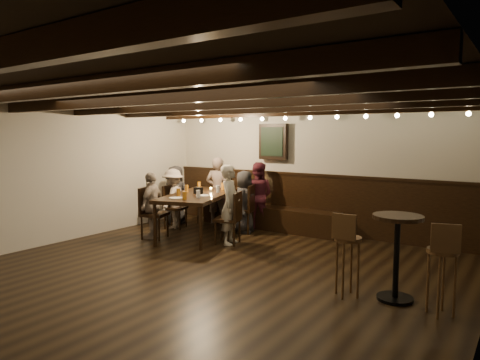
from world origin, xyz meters
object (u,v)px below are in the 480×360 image
Objects in this scene: chair_left_near at (175,215)px; chair_right_near at (243,218)px; bar_stool_right at (441,281)px; person_left_far at (152,205)px; person_left_near at (173,198)px; person_bench_centre at (218,191)px; bar_stool_left at (347,265)px; dining_table at (199,197)px; person_bench_left at (176,195)px; high_top_table at (397,245)px; person_bench_right at (257,195)px; person_right_near at (244,202)px; chair_right_far at (229,228)px; person_right_far at (230,205)px; chair_left_far at (154,223)px.

chair_left_near is 0.94× the size of chair_right_near.
chair_left_near is at bearing 146.80° from bar_stool_right.
person_left_near is at bearing -180.00° from person_left_far.
bar_stool_left is at bearing 129.02° from person_bench_centre.
person_bench_centre reaches higher than dining_table.
person_bench_left reaches higher than high_top_table.
person_right_near is at bearing 71.57° from person_bench_right.
person_bench_centre is (-1.16, 1.19, 0.44)m from chair_right_far.
person_right_near is 0.90m from person_right_far.
bar_stool_right is (3.55, -1.15, -0.32)m from person_right_far.
chair_right_far is at bearing 162.33° from high_top_table.
bar_stool_left is at bearing 138.25° from person_bench_left.
person_left_near is at bearing 58.51° from chair_right_far.
dining_table is 0.88m from person_right_far.
person_right_near is at bearing 121.48° from chair_left_far.
chair_left_near is 0.63× the size of person_right_far.
person_right_far is at bearing -90.00° from chair_right_far.
person_left_far is at bearing 63.43° from person_bench_centre.
bar_stool_left is (-0.50, -0.21, -0.28)m from high_top_table.
person_right_near is 1.22× the size of high_top_table.
person_right_far is at bearing 116.57° from person_bench_centre.
high_top_table is (3.05, -0.99, -0.04)m from person_right_far.
person_right_near is (1.71, 0.10, -0.02)m from person_bench_left.
chair_left_near is 0.87× the size of bar_stool_right.
chair_left_near is at bearing 111.98° from person_bench_left.
bar_stool_right is at bearing 1.82° from bar_stool_left.
person_left_far is (-1.39, -0.47, 0.33)m from chair_right_far.
person_bench_left is 1.24× the size of bar_stool_left.
person_bench_left is at bearing -173.66° from person_left_far.
chair_left_far reaches higher than dining_table.
chair_right_near is 0.62m from person_bench_right.
person_bench_centre is at bearing 51.34° from person_right_near.
chair_left_near is 0.72× the size of person_right_near.
chair_right_near is at bearing 143.50° from bar_stool_left.
person_left_near is 1.22× the size of high_top_table.
chair_left_far is at bearing 173.26° from high_top_table.
person_right_near is at bearing -1.97° from chair_right_far.
chair_right_far is at bearing 90.00° from chair_left_far.
person_left_far is 1.01× the size of person_right_near.
chair_left_far is 1.40m from person_bench_left.
person_right_near is (1.39, 0.47, 0.34)m from chair_left_near.
person_bench_right is 1.34× the size of bar_stool_right.
person_bench_right reaches higher than bar_stool_left.
chair_right_near reaches higher than dining_table.
person_right_far is (1.99, -0.76, 0.07)m from person_bench_left.
person_bench_left is 1.71m from person_right_near.
high_top_table is (3.34, -2.32, -0.02)m from person_bench_right.
chair_right_near is (1.08, 1.31, -0.00)m from chair_left_far.
chair_left_far is 1.01× the size of chair_right_near.
dining_table is at bearing 122.02° from chair_right_near.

